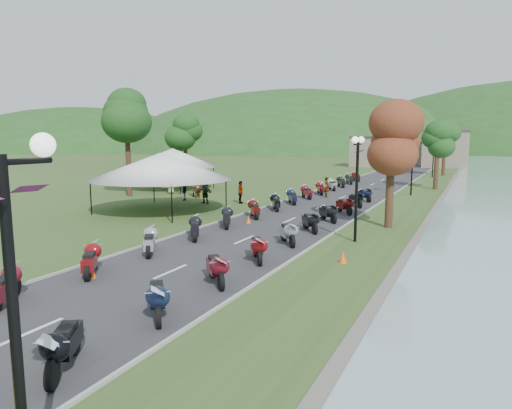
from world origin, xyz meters
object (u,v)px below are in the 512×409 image
at_px(pedestrian_b, 195,196).
at_px(vendor_tent_main, 161,182).
at_px(streetlamp_near, 15,337).
at_px(pedestrian_c, 184,200).
at_px(pedestrian_a, 198,198).

bearing_deg(pedestrian_b, vendor_tent_main, 83.92).
xyz_separation_m(streetlamp_near, pedestrian_c, (-16.07, 26.62, -2.50)).
bearing_deg(pedestrian_a, vendor_tent_main, -132.40).
xyz_separation_m(vendor_tent_main, pedestrian_c, (-1.88, 5.28, -2.00)).
bearing_deg(pedestrian_b, pedestrian_c, 79.79).
bearing_deg(pedestrian_c, pedestrian_b, 162.00).
distance_m(pedestrian_a, pedestrian_b, 1.27).
xyz_separation_m(pedestrian_a, pedestrian_c, (-0.30, -1.62, 0.00)).
bearing_deg(pedestrian_c, pedestrian_a, 137.84).
relative_size(pedestrian_a, pedestrian_b, 0.82).
xyz_separation_m(vendor_tent_main, pedestrian_a, (-1.58, 6.89, -2.00)).
distance_m(streetlamp_near, pedestrian_c, 31.19).
bearing_deg(pedestrian_b, pedestrian_a, 111.70).
distance_m(streetlamp_near, vendor_tent_main, 25.63).
height_order(streetlamp_near, vendor_tent_main, streetlamp_near).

